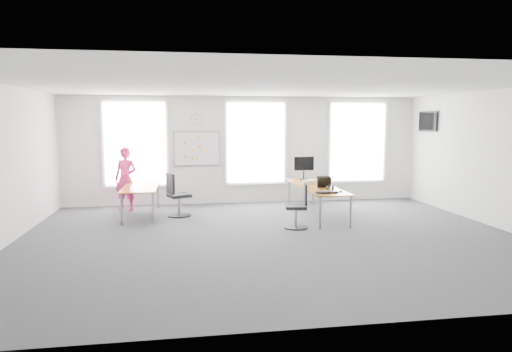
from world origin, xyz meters
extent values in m
plane|color=#2A2A2E|center=(0.00, 0.00, 0.00)|extent=(10.00, 10.00, 0.00)
plane|color=white|center=(0.00, 0.00, 3.00)|extent=(10.00, 10.00, 0.00)
plane|color=silver|center=(0.00, 4.00, 1.50)|extent=(10.00, 0.00, 10.00)
plane|color=silver|center=(0.00, -4.00, 1.50)|extent=(10.00, 0.00, 10.00)
plane|color=silver|center=(5.00, 0.00, 1.50)|extent=(0.00, 10.00, 10.00)
cube|color=silver|center=(-3.00, 3.97, 1.70)|extent=(1.60, 0.06, 2.20)
cube|color=silver|center=(0.30, 3.97, 1.70)|extent=(1.60, 0.06, 2.20)
cube|color=silver|center=(3.30, 3.97, 1.70)|extent=(1.60, 0.06, 2.20)
cube|color=#A96914|center=(1.50, 1.99, 0.72)|extent=(0.80, 3.02, 0.03)
cylinder|color=gray|center=(1.16, 0.54, 0.35)|extent=(0.05, 0.05, 0.70)
cylinder|color=gray|center=(1.84, 0.54, 0.35)|extent=(0.05, 0.05, 0.70)
cylinder|color=gray|center=(1.16, 3.44, 0.35)|extent=(0.05, 0.05, 0.70)
cylinder|color=gray|center=(1.84, 3.44, 0.35)|extent=(0.05, 0.05, 0.70)
cube|color=#A96914|center=(-2.76, 2.59, 0.72)|extent=(0.81, 2.02, 0.03)
cylinder|color=gray|center=(-3.11, 1.64, 0.35)|extent=(0.05, 0.05, 0.71)
cylinder|color=gray|center=(-2.42, 1.64, 0.35)|extent=(0.05, 0.05, 0.71)
cylinder|color=gray|center=(-3.11, 3.54, 0.35)|extent=(0.05, 0.05, 0.71)
cylinder|color=gray|center=(-2.42, 3.54, 0.35)|extent=(0.05, 0.05, 0.71)
cylinder|color=black|center=(0.67, 0.73, 0.01)|extent=(0.52, 0.52, 0.03)
cylinder|color=gray|center=(0.67, 0.73, 0.24)|extent=(0.06, 0.06, 0.42)
cube|color=black|center=(0.67, 0.73, 0.47)|extent=(0.51, 0.51, 0.07)
cube|color=black|center=(0.87, 0.69, 0.75)|extent=(0.12, 0.42, 0.45)
cylinder|color=black|center=(-1.84, 2.39, 0.02)|extent=(0.57, 0.57, 0.03)
cylinder|color=gray|center=(-1.84, 2.39, 0.26)|extent=(0.07, 0.07, 0.46)
cube|color=black|center=(-1.84, 2.39, 0.51)|extent=(0.63, 0.63, 0.08)
cube|color=black|center=(-2.04, 2.30, 0.82)|extent=(0.22, 0.44, 0.49)
imported|color=#DB2473|center=(-3.21, 3.36, 0.82)|extent=(0.70, 0.59, 1.65)
cube|color=silver|center=(-1.35, 3.97, 1.55)|extent=(1.20, 0.03, 0.90)
cylinder|color=gray|center=(-1.35, 3.97, 2.35)|extent=(0.30, 0.04, 0.30)
cube|color=black|center=(4.95, 3.00, 2.30)|extent=(0.06, 0.90, 0.55)
cube|color=black|center=(1.39, 0.83, 0.75)|extent=(0.52, 0.29, 0.02)
ellipsoid|color=black|center=(1.75, 0.94, 0.75)|extent=(0.10, 0.12, 0.04)
cylinder|color=black|center=(1.62, 1.19, 0.74)|extent=(0.08, 0.08, 0.01)
cylinder|color=black|center=(1.56, 1.31, 0.78)|extent=(0.04, 0.08, 0.08)
cylinder|color=black|center=(1.69, 1.31, 0.78)|extent=(0.04, 0.08, 0.08)
cylinder|color=gold|center=(1.56, 1.31, 0.78)|extent=(0.01, 0.09, 0.09)
cube|color=black|center=(1.62, 1.31, 0.82)|extent=(0.15, 0.02, 0.01)
cube|color=black|center=(1.59, 1.70, 0.87)|extent=(0.33, 0.08, 0.27)
cube|color=orange|center=(1.59, 1.63, 0.86)|extent=(0.31, 0.10, 0.24)
cube|color=black|center=(1.59, 1.61, 0.87)|extent=(0.33, 0.10, 0.26)
cube|color=beige|center=(1.39, 2.25, 0.79)|extent=(0.37, 0.32, 0.11)
cylinder|color=black|center=(1.48, 3.17, 0.74)|extent=(0.23, 0.23, 0.02)
cylinder|color=black|center=(1.48, 3.17, 0.86)|extent=(0.05, 0.05, 0.23)
cube|color=black|center=(1.48, 3.15, 1.17)|extent=(0.56, 0.07, 0.38)
cube|color=black|center=(1.48, 3.13, 1.17)|extent=(0.52, 0.03, 0.33)
camera|label=1|loc=(-1.70, -8.72, 2.32)|focal=32.00mm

